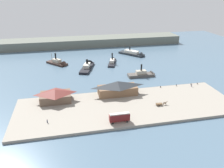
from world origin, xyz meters
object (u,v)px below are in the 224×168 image
(ferry_shed_customs_shed, at_px, (55,95))
(mooring_post_center_west, at_px, (191,84))
(mooring_post_west, at_px, (176,85))
(ferry_moored_east, at_px, (135,54))
(horse_cart, at_px, (161,104))
(pedestrian_near_cart, at_px, (125,113))
(ferry_mid_harbor, at_px, (88,66))
(ferry_approaching_east, at_px, (144,74))
(mooring_post_center_east, at_px, (197,83))
(ferry_shed_west_terminal, at_px, (118,88))
(pedestrian_at_waters_edge, at_px, (47,121))
(ferry_departing_north, at_px, (112,61))
(pedestrian_by_tram, at_px, (192,85))
(mooring_post_east, at_px, (161,87))
(street_tram, at_px, (119,117))
(ferry_outer_harbor, at_px, (59,63))

(ferry_shed_customs_shed, bearing_deg, mooring_post_center_west, 3.06)
(mooring_post_west, distance_m, ferry_moored_east, 70.81)
(ferry_shed_customs_shed, relative_size, mooring_post_west, 17.56)
(horse_cart, height_order, pedestrian_near_cart, horse_cart)
(horse_cart, relative_size, mooring_post_west, 6.67)
(pedestrian_near_cart, distance_m, mooring_post_center_west, 53.84)
(horse_cart, bearing_deg, mooring_post_center_west, 35.40)
(ferry_shed_customs_shed, relative_size, ferry_mid_harbor, 0.60)
(ferry_approaching_east, bearing_deg, mooring_post_center_east, -40.26)
(mooring_post_west, relative_size, ferry_mid_harbor, 0.03)
(ferry_shed_west_terminal, height_order, ferry_mid_harbor, ferry_shed_west_terminal)
(ferry_shed_customs_shed, relative_size, ferry_moored_east, 0.67)
(ferry_moored_east, bearing_deg, pedestrian_at_waters_edge, -126.14)
(pedestrian_near_cart, relative_size, mooring_post_center_east, 1.71)
(pedestrian_at_waters_edge, bearing_deg, ferry_departing_north, 59.82)
(ferry_approaching_east, bearing_deg, mooring_post_center_west, -45.40)
(pedestrian_at_waters_edge, bearing_deg, mooring_post_center_east, 15.55)
(ferry_shed_customs_shed, xyz_separation_m, mooring_post_center_east, (83.99, 4.31, -2.80))
(pedestrian_by_tram, relative_size, mooring_post_east, 1.93)
(pedestrian_by_tram, distance_m, ferry_departing_north, 67.98)
(ferry_departing_north, distance_m, ferry_moored_east, 28.23)
(ferry_mid_harbor, xyz_separation_m, ferry_approaching_east, (35.19, -25.57, 0.13))
(ferry_shed_west_terminal, distance_m, pedestrian_at_waters_edge, 42.21)
(mooring_post_east, distance_m, ferry_departing_north, 57.71)
(pedestrian_at_waters_edge, height_order, ferry_approaching_east, ferry_approaching_east)
(street_tram, height_order, mooring_post_center_east, street_tram)
(ferry_outer_harbor, xyz_separation_m, ferry_approaching_east, (56.30, -36.27, 0.13))
(ferry_approaching_east, bearing_deg, ferry_mid_harbor, 144.00)
(mooring_post_east, distance_m, ferry_approaching_east, 22.26)
(mooring_post_center_east, xyz_separation_m, mooring_post_east, (-23.86, 0.15, 0.00))
(ferry_departing_north, bearing_deg, pedestrian_by_tram, -58.30)
(street_tram, distance_m, pedestrian_at_waters_edge, 31.65)
(pedestrian_near_cart, distance_m, ferry_outer_harbor, 88.71)
(mooring_post_center_west, bearing_deg, mooring_post_east, 179.40)
(pedestrian_by_tram, relative_size, mooring_post_center_west, 1.93)
(ferry_shed_west_terminal, xyz_separation_m, pedestrian_at_waters_edge, (-36.50, -20.95, -3.21))
(mooring_post_center_east, height_order, ferry_departing_north, ferry_departing_north)
(horse_cart, distance_m, ferry_moored_east, 92.17)
(pedestrian_near_cart, relative_size, ferry_approaching_east, 0.08)
(mooring_post_west, distance_m, mooring_post_center_west, 9.41)
(horse_cart, height_order, pedestrian_at_waters_edge, horse_cart)
(pedestrian_at_waters_edge, xyz_separation_m, mooring_post_center_west, (83.09, 24.27, -0.33))
(ferry_shed_west_terminal, distance_m, mooring_post_center_east, 51.11)
(horse_cart, relative_size, ferry_departing_north, 0.28)
(ferry_outer_harbor, bearing_deg, pedestrian_at_waters_edge, -93.29)
(ferry_shed_west_terminal, bearing_deg, ferry_departing_north, 80.55)
(pedestrian_at_waters_edge, bearing_deg, ferry_shed_customs_shed, 80.41)
(ferry_outer_harbor, distance_m, ferry_mid_harbor, 23.68)
(mooring_post_west, bearing_deg, ferry_shed_customs_shed, -176.22)
(street_tram, relative_size, mooring_post_center_west, 10.03)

